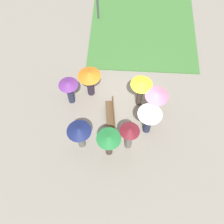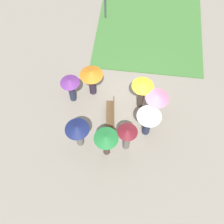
% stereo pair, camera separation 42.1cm
% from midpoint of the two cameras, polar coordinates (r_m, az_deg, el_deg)
% --- Properties ---
extents(ground_plane, '(90.00, 90.00, 0.00)m').
position_cam_midpoint_polar(ground_plane, '(14.83, 5.10, 0.61)').
color(ground_plane, gray).
extents(lawn_patch_near, '(7.38, 6.47, 0.06)m').
position_cam_midpoint_polar(lawn_patch_near, '(18.63, 8.28, 16.86)').
color(lawn_patch_near, '#427A38').
rests_on(lawn_patch_near, ground_plane).
extents(park_bench, '(1.86, 0.63, 0.90)m').
position_cam_midpoint_polar(park_bench, '(14.04, 0.80, -0.83)').
color(park_bench, brown).
rests_on(park_bench, ground_plane).
extents(crowd_person_orange, '(1.16, 1.16, 1.82)m').
position_cam_midpoint_polar(crowd_person_orange, '(14.24, -3.31, 7.09)').
color(crowd_person_orange, '#2D2333').
rests_on(crowd_person_orange, ground_plane).
extents(crowd_person_green, '(1.10, 1.10, 1.83)m').
position_cam_midpoint_polar(crowd_person_green, '(12.51, -0.21, -5.94)').
color(crowd_person_green, '#47382D').
rests_on(crowd_person_green, ground_plane).
extents(crowd_person_white, '(1.14, 1.14, 1.85)m').
position_cam_midpoint_polar(crowd_person_white, '(13.15, 8.29, -1.62)').
color(crowd_person_white, '#282D47').
rests_on(crowd_person_white, ground_plane).
extents(crowd_person_purple, '(0.97, 0.97, 1.71)m').
position_cam_midpoint_polar(crowd_person_purple, '(14.21, -7.56, 5.25)').
color(crowd_person_purple, '#282D47').
rests_on(crowd_person_purple, ground_plane).
extents(crowd_person_maroon, '(0.91, 0.91, 1.89)m').
position_cam_midpoint_polar(crowd_person_maroon, '(12.69, 4.05, -4.80)').
color(crowd_person_maroon, slate).
rests_on(crowd_person_maroon, ground_plane).
extents(crowd_person_navy, '(1.12, 1.12, 1.80)m').
position_cam_midpoint_polar(crowd_person_navy, '(12.77, -6.05, -3.89)').
color(crowd_person_navy, slate).
rests_on(crowd_person_navy, ground_plane).
extents(crowd_person_yellow, '(1.07, 1.07, 1.98)m').
position_cam_midpoint_polar(crowd_person_yellow, '(13.76, 7.02, 4.59)').
color(crowd_person_yellow, '#47382D').
rests_on(crowd_person_yellow, ground_plane).
extents(crowd_person_pink, '(1.12, 1.12, 1.97)m').
position_cam_midpoint_polar(crowd_person_pink, '(13.57, 9.85, 2.00)').
color(crowd_person_pink, '#1E3328').
rests_on(crowd_person_pink, ground_plane).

